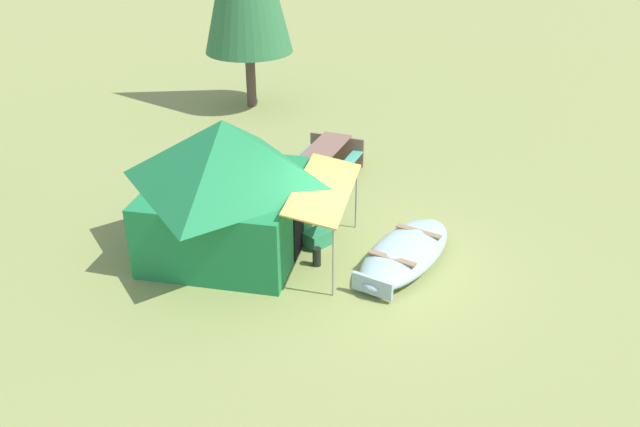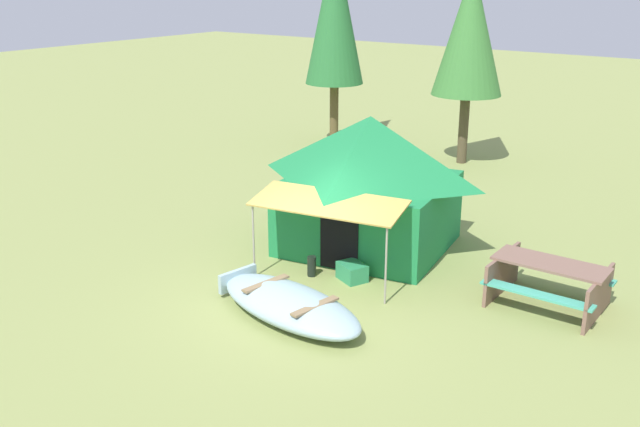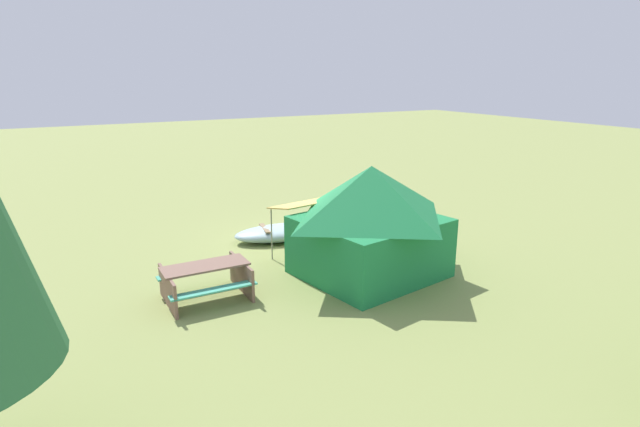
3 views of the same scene
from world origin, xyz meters
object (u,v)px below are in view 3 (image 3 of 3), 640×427
(canvas_cabin_tent, at_px, (370,219))
(cooler_box, at_px, (314,253))
(picnic_table, at_px, (206,278))
(beached_rowboat, at_px, (285,232))
(fuel_can, at_px, (332,245))

(canvas_cabin_tent, xyz_separation_m, cooler_box, (0.66, -1.59, -1.23))
(picnic_table, relative_size, cooler_box, 3.57)
(beached_rowboat, xyz_separation_m, fuel_can, (-0.69, 1.54, -0.05))
(canvas_cabin_tent, relative_size, cooler_box, 8.51)
(fuel_can, bearing_deg, cooler_box, 21.52)
(beached_rowboat, bearing_deg, canvas_cabin_tent, 100.72)
(picnic_table, height_order, cooler_box, picnic_table)
(canvas_cabin_tent, xyz_separation_m, fuel_can, (-0.04, -1.87, -1.20))
(canvas_cabin_tent, height_order, fuel_can, canvas_cabin_tent)
(beached_rowboat, relative_size, canvas_cabin_tent, 0.72)
(beached_rowboat, relative_size, picnic_table, 1.70)
(canvas_cabin_tent, height_order, cooler_box, canvas_cabin_tent)
(picnic_table, bearing_deg, fuel_can, -161.35)
(canvas_cabin_tent, bearing_deg, beached_rowboat, -79.28)
(beached_rowboat, bearing_deg, picnic_table, 41.55)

